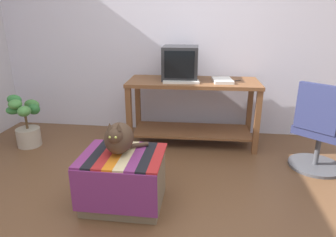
# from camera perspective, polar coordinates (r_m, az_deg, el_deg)

# --- Properties ---
(ground_plane) EXTENTS (14.00, 14.00, 0.00)m
(ground_plane) POSITION_cam_1_polar(r_m,az_deg,el_deg) (2.33, -2.30, -19.99)
(ground_plane) COLOR brown
(back_wall) EXTENTS (8.00, 0.10, 2.60)m
(back_wall) POSITION_cam_1_polar(r_m,az_deg,el_deg) (3.85, 2.75, 16.54)
(back_wall) COLOR silver
(back_wall) RESTS_ON ground_plane
(desk) EXTENTS (1.52, 0.64, 0.76)m
(desk) POSITION_cam_1_polar(r_m,az_deg,el_deg) (3.51, 4.76, 3.38)
(desk) COLOR brown
(desk) RESTS_ON ground_plane
(tv_monitor) EXTENTS (0.41, 0.41, 0.38)m
(tv_monitor) POSITION_cam_1_polar(r_m,az_deg,el_deg) (3.48, 2.39, 10.52)
(tv_monitor) COLOR #28282B
(tv_monitor) RESTS_ON desk
(keyboard) EXTENTS (0.41, 0.18, 0.02)m
(keyboard) POSITION_cam_1_polar(r_m,az_deg,el_deg) (3.33, 2.53, 7.07)
(keyboard) COLOR beige
(keyboard) RESTS_ON desk
(book) EXTENTS (0.24, 0.32, 0.03)m
(book) POSITION_cam_1_polar(r_m,az_deg,el_deg) (3.42, 10.39, 7.20)
(book) COLOR white
(book) RESTS_ON desk
(ottoman_with_blanket) EXTENTS (0.64, 0.53, 0.44)m
(ottoman_with_blanket) POSITION_cam_1_polar(r_m,az_deg,el_deg) (2.46, -8.55, -11.48)
(ottoman_with_blanket) COLOR #7A664C
(ottoman_with_blanket) RESTS_ON ground_plane
(cat) EXTENTS (0.32, 0.33, 0.29)m
(cat) POSITION_cam_1_polar(r_m,az_deg,el_deg) (2.34, -9.39, -3.68)
(cat) COLOR #473323
(cat) RESTS_ON ottoman_with_blanket
(potted_plant) EXTENTS (0.40, 0.42, 0.61)m
(potted_plant) POSITION_cam_1_polar(r_m,az_deg,el_deg) (3.84, -25.56, -0.73)
(potted_plant) COLOR #B7A893
(potted_plant) RESTS_ON ground_plane
(office_chair) EXTENTS (0.59, 0.59, 0.89)m
(office_chair) POSITION_cam_1_polar(r_m,az_deg,el_deg) (3.25, 26.88, -2.52)
(office_chair) COLOR #4C4C51
(office_chair) RESTS_ON ground_plane
(pen) EXTENTS (0.11, 0.09, 0.01)m
(pen) POSITION_cam_1_polar(r_m,az_deg,el_deg) (3.50, 12.96, 7.08)
(pen) COLOR black
(pen) RESTS_ON desk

